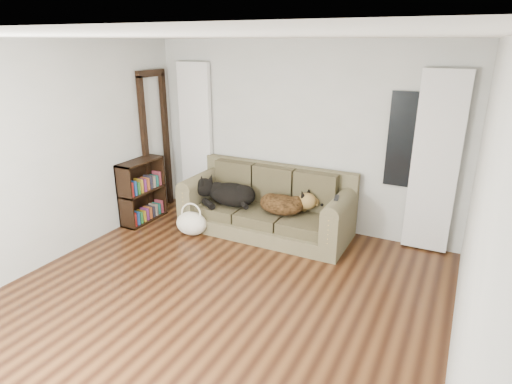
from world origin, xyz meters
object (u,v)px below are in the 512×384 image
at_px(dog_shepherd, 284,204).
at_px(dog_black_lab, 229,195).
at_px(bookshelf, 142,189).
at_px(sofa, 265,202).
at_px(tote_bag, 192,224).

bearing_deg(dog_shepherd, dog_black_lab, 2.95).
distance_m(dog_shepherd, bookshelf, 2.16).
bearing_deg(sofa, dog_black_lab, -173.55).
bearing_deg(sofa, tote_bag, -148.63).
distance_m(sofa, bookshelf, 1.87).
bearing_deg(tote_bag, dog_shepherd, 23.41).
height_order(sofa, bookshelf, bookshelf).
xyz_separation_m(dog_black_lab, dog_shepherd, (0.85, 0.04, 0.01)).
distance_m(dog_black_lab, bookshelf, 1.32).
bearing_deg(sofa, bookshelf, -166.18).
bearing_deg(dog_black_lab, dog_shepherd, 10.59).
relative_size(tote_bag, bookshelf, 0.48).
relative_size(dog_black_lab, bookshelf, 0.79).
xyz_separation_m(sofa, dog_black_lab, (-0.55, -0.06, 0.03)).
bearing_deg(bookshelf, dog_black_lab, 21.20).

